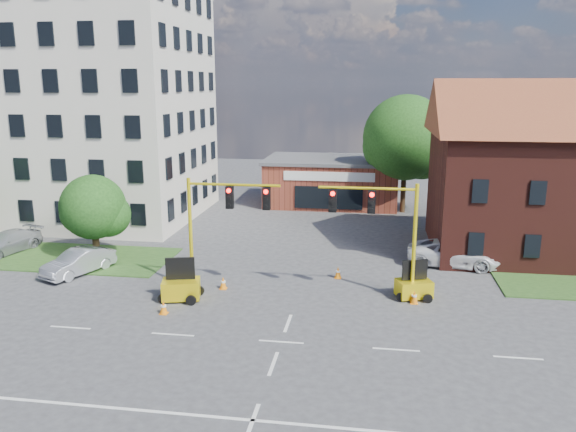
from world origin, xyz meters
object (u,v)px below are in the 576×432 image
object	(u,v)px
signal_mast_east	(383,226)
trailer_east	(414,287)
signal_mast_west	(219,220)
pickup_white	(454,253)
trailer_west	(181,287)

from	to	relation	value
signal_mast_east	trailer_east	distance (m)	3.74
signal_mast_west	pickup_white	xyz separation A→B (m)	(13.32, 6.18, -3.13)
trailer_west	pickup_white	xyz separation A→B (m)	(14.97, 8.03, 0.10)
signal_mast_west	trailer_west	size ratio (longest dim) A/B	2.80
signal_mast_west	pickup_white	world-z (taller)	signal_mast_west
trailer_west	trailer_east	size ratio (longest dim) A/B	1.07
trailer_east	pickup_white	world-z (taller)	trailer_east
signal_mast_west	signal_mast_east	distance (m)	8.71
signal_mast_east	trailer_east	size ratio (longest dim) A/B	3.01
pickup_white	signal_mast_east	bearing A→B (deg)	151.44
signal_mast_east	trailer_west	world-z (taller)	signal_mast_east
signal_mast_east	trailer_east	world-z (taller)	signal_mast_east
trailer_west	pickup_white	bearing A→B (deg)	14.23
signal_mast_east	pickup_white	bearing A→B (deg)	53.32
signal_mast_east	pickup_white	distance (m)	8.32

